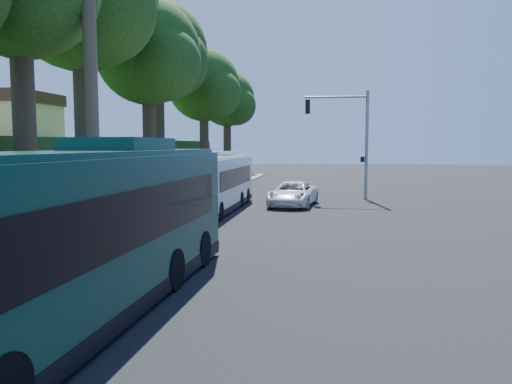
% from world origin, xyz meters
% --- Properties ---
extents(ground, '(140.00, 140.00, 0.00)m').
position_xyz_m(ground, '(0.00, 0.00, 0.00)').
color(ground, black).
rests_on(ground, ground).
extents(sidewalk, '(4.50, 70.00, 0.12)m').
position_xyz_m(sidewalk, '(-7.30, 0.00, 0.06)').
color(sidewalk, gray).
rests_on(sidewalk, ground).
extents(red_curb, '(0.25, 30.00, 0.13)m').
position_xyz_m(red_curb, '(-5.00, -4.00, 0.07)').
color(red_curb, maroon).
rests_on(red_curb, ground).
extents(grass_verge, '(8.00, 70.00, 0.06)m').
position_xyz_m(grass_verge, '(-13.00, 5.00, 0.03)').
color(grass_verge, '#234719').
rests_on(grass_verge, ground).
extents(bus_shelter, '(3.20, 1.51, 2.55)m').
position_xyz_m(bus_shelter, '(-7.26, -2.86, 1.81)').
color(bus_shelter, black).
rests_on(bus_shelter, ground).
extents(stop_sign_pole, '(0.35, 0.06, 3.17)m').
position_xyz_m(stop_sign_pole, '(-5.40, -5.00, 2.08)').
color(stop_sign_pole, gray).
rests_on(stop_sign_pole, ground).
extents(traffic_signal_pole, '(4.10, 0.30, 7.00)m').
position_xyz_m(traffic_signal_pole, '(3.78, 10.00, 4.42)').
color(traffic_signal_pole, gray).
rests_on(traffic_signal_pole, ground).
extents(tree_1, '(10.50, 10.00, 18.26)m').
position_xyz_m(tree_1, '(-13.37, 7.98, 12.73)').
color(tree_1, '#382B1E').
rests_on(tree_1, ground).
extents(tree_2, '(8.82, 8.40, 15.12)m').
position_xyz_m(tree_2, '(-11.89, 15.98, 10.48)').
color(tree_2, '#382B1E').
rests_on(tree_2, ground).
extents(tree_3, '(10.08, 9.60, 17.28)m').
position_xyz_m(tree_3, '(-13.88, 23.98, 11.98)').
color(tree_3, '#382B1E').
rests_on(tree_3, ground).
extents(tree_4, '(8.40, 8.00, 14.14)m').
position_xyz_m(tree_4, '(-11.40, 31.98, 9.73)').
color(tree_4, '#382B1E').
rests_on(tree_4, ground).
extents(tree_5, '(7.35, 7.00, 12.86)m').
position_xyz_m(tree_5, '(-10.41, 39.99, 8.96)').
color(tree_5, '#382B1E').
rests_on(tree_5, ground).
extents(white_bus, '(2.39, 10.65, 3.17)m').
position_xyz_m(white_bus, '(-3.65, 3.34, 1.55)').
color(white_bus, silver).
rests_on(white_bus, ground).
extents(teal_bus, '(3.08, 12.53, 3.71)m').
position_xyz_m(teal_bus, '(-2.60, -13.48, 1.81)').
color(teal_bus, '#093229').
rests_on(teal_bus, ground).
extents(pickup, '(2.95, 5.31, 1.41)m').
position_xyz_m(pickup, '(0.36, 5.97, 0.70)').
color(pickup, white).
rests_on(pickup, ground).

